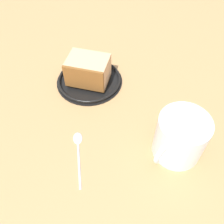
{
  "coord_description": "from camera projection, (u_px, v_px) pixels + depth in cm",
  "views": [
    {
      "loc": [
        -6.91,
        -43.16,
        45.09
      ],
      "look_at": [
        -4.43,
        -9.41,
        3.0
      ],
      "focal_mm": 39.69,
      "sensor_mm": 36.0,
      "label": 1
    }
  ],
  "objects": [
    {
      "name": "ground_plane",
      "position": [
        127.0,
        93.0,
        0.64
      ],
      "size": [
        110.71,
        110.71,
        2.91
      ],
      "primitive_type": "cube",
      "color": "tan"
    },
    {
      "name": "cake_slice",
      "position": [
        88.0,
        71.0,
        0.61
      ],
      "size": [
        11.76,
        10.28,
        6.74
      ],
      "color": "brown",
      "rests_on": "small_plate"
    },
    {
      "name": "small_plate",
      "position": [
        89.0,
        80.0,
        0.64
      ],
      "size": [
        16.86,
        16.86,
        1.22
      ],
      "color": "black",
      "rests_on": "ground_plane"
    },
    {
      "name": "tea_mug",
      "position": [
        180.0,
        137.0,
        0.48
      ],
      "size": [
        11.1,
        9.91,
        9.74
      ],
      "color": "white",
      "rests_on": "ground_plane"
    },
    {
      "name": "teaspoon",
      "position": [
        78.0,
        146.0,
        0.52
      ],
      "size": [
        2.17,
        13.06,
        0.8
      ],
      "color": "silver",
      "rests_on": "ground_plane"
    }
  ]
}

